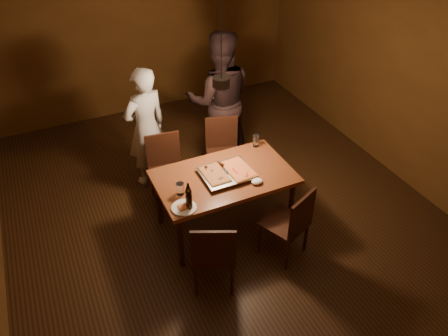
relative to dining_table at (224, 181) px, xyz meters
name	(u,v)px	position (x,y,z in m)	size (l,w,h in m)	color
room_shell	(221,113)	(0.07, 0.22, 0.72)	(6.00, 6.00, 6.00)	#38230F
dining_table	(224,181)	(0.00, 0.00, 0.00)	(1.50, 0.90, 0.75)	brown
chair_far_left	(166,163)	(-0.42, 0.78, -0.14)	(0.46, 0.46, 0.49)	#38190F
chair_far_right	(223,145)	(0.37, 0.84, -0.14)	(0.52, 0.52, 0.49)	#38190F
chair_near_left	(214,251)	(-0.47, -0.78, -0.14)	(0.56, 0.56, 0.49)	#38190F
chair_near_right	(292,219)	(0.44, -0.73, -0.14)	(0.55, 0.55, 0.49)	#38190F
pizza_tray	(227,174)	(0.02, -0.02, 0.10)	(0.55, 0.45, 0.05)	silver
pizza_meat	(215,174)	(-0.11, -0.01, 0.13)	(0.24, 0.37, 0.02)	maroon
pizza_cheese	(238,169)	(0.16, -0.03, 0.13)	(0.26, 0.41, 0.02)	gold
spatula	(226,170)	(0.03, 0.01, 0.14)	(0.09, 0.24, 0.04)	silver
beer_bottle_a	(189,199)	(-0.54, -0.35, 0.20)	(0.06, 0.06, 0.25)	black
beer_bottle_b	(188,194)	(-0.52, -0.28, 0.20)	(0.07, 0.07, 0.26)	black
water_glass_left	(180,189)	(-0.54, -0.09, 0.14)	(0.08, 0.08, 0.13)	silver
water_glass_right	(256,141)	(0.59, 0.36, 0.15)	(0.07, 0.07, 0.15)	silver
plate_slice	(184,208)	(-0.59, -0.32, 0.08)	(0.25, 0.25, 0.03)	white
napkin	(257,181)	(0.26, -0.28, 0.10)	(0.13, 0.10, 0.05)	white
diner_white	(146,128)	(-0.50, 1.23, 0.13)	(0.59, 0.39, 1.61)	silver
diner_dark	(220,100)	(0.54, 1.29, 0.26)	(0.91, 0.71, 1.88)	black
pendant_lamp	(221,81)	(0.07, 0.22, 1.08)	(0.18, 0.18, 1.10)	black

